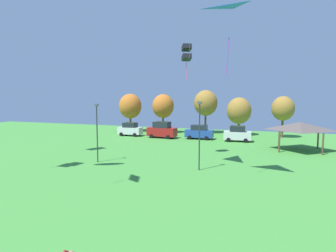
# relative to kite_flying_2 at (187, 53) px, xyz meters

# --- Properties ---
(kite_flying_2) EXTENTS (1.35, 1.39, 3.87)m
(kite_flying_2) POSITION_rel_kite_flying_2_xyz_m (0.00, 0.00, 0.00)
(kite_flying_2) COLOR black
(kite_flying_3) EXTENTS (2.52, 3.16, 0.60)m
(kite_flying_3) POSITION_rel_kite_flying_2_xyz_m (-0.24, -6.90, 2.89)
(kite_flying_3) COLOR #E54C93
(kite_flying_4) EXTENTS (3.32, 2.63, 4.36)m
(kite_flying_4) POSITION_rel_kite_flying_2_xyz_m (5.91, -7.01, 1.08)
(kite_flying_4) COLOR blue
(parked_car_leftmost) EXTENTS (4.08, 2.05, 2.29)m
(parked_car_leftmost) POSITION_rel_kite_flying_2_xyz_m (-14.12, 13.85, -10.46)
(parked_car_leftmost) COLOR silver
(parked_car_leftmost) RESTS_ON ground
(parked_car_second_from_left) EXTENTS (4.87, 2.24, 2.66)m
(parked_car_second_from_left) POSITION_rel_kite_flying_2_xyz_m (-8.07, 13.34, -10.30)
(parked_car_second_from_left) COLOR maroon
(parked_car_second_from_left) RESTS_ON ground
(parked_car_third_from_left) EXTENTS (4.41, 2.18, 2.30)m
(parked_car_third_from_left) POSITION_rel_kite_flying_2_xyz_m (-2.01, 14.16, -10.46)
(parked_car_third_from_left) COLOR #234299
(parked_car_third_from_left) RESTS_ON ground
(parked_car_rightmost_in_row) EXTENTS (4.11, 2.27, 2.36)m
(parked_car_rightmost_in_row) POSITION_rel_kite_flying_2_xyz_m (4.05, 13.67, -10.43)
(parked_car_rightmost_in_row) COLOR silver
(parked_car_rightmost_in_row) RESTS_ON ground
(park_pavilion) EXTENTS (6.19, 5.77, 3.60)m
(park_pavilion) POSITION_rel_kite_flying_2_xyz_m (12.29, 8.90, -8.52)
(park_pavilion) COLOR brown
(park_pavilion) RESTS_ON ground
(light_post_0) EXTENTS (0.36, 0.20, 6.41)m
(light_post_0) POSITION_rel_kite_flying_2_xyz_m (2.82, -5.19, -7.99)
(light_post_0) COLOR #2D2D33
(light_post_0) RESTS_ON ground
(light_post_1) EXTENTS (0.36, 0.20, 6.09)m
(light_post_1) POSITION_rel_kite_flying_2_xyz_m (-8.00, -5.50, -8.15)
(light_post_1) COLOR #2D2D33
(light_post_1) RESTS_ON ground
(treeline_tree_0) EXTENTS (4.28, 4.28, 7.24)m
(treeline_tree_0) POSITION_rel_kite_flying_2_xyz_m (-16.86, 19.37, -6.72)
(treeline_tree_0) COLOR brown
(treeline_tree_0) RESTS_ON ground
(treeline_tree_1) EXTENTS (3.97, 3.97, 7.15)m
(treeline_tree_1) POSITION_rel_kite_flying_2_xyz_m (-10.16, 19.37, -6.65)
(treeline_tree_1) COLOR brown
(treeline_tree_1) RESTS_ON ground
(treeline_tree_2) EXTENTS (4.25, 4.25, 7.89)m
(treeline_tree_2) POSITION_rel_kite_flying_2_xyz_m (-2.74, 21.74, -6.06)
(treeline_tree_2) COLOR brown
(treeline_tree_2) RESTS_ON ground
(treeline_tree_3) EXTENTS (4.19, 4.19, 6.59)m
(treeline_tree_3) POSITION_rel_kite_flying_2_xyz_m (3.32, 21.02, -7.32)
(treeline_tree_3) COLOR brown
(treeline_tree_3) RESTS_ON ground
(treeline_tree_4) EXTENTS (3.66, 3.66, 6.82)m
(treeline_tree_4) POSITION_rel_kite_flying_2_xyz_m (10.43, 20.49, -6.82)
(treeline_tree_4) COLOR brown
(treeline_tree_4) RESTS_ON ground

